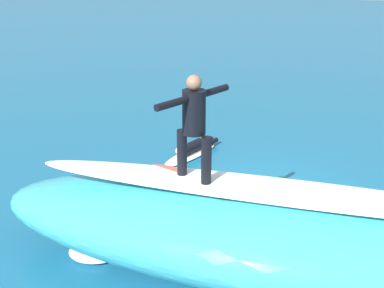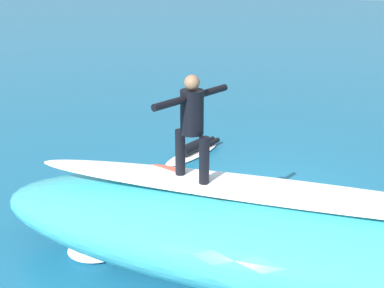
% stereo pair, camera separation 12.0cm
% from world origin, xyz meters
% --- Properties ---
extents(ground_plane, '(120.00, 120.00, 0.00)m').
position_xyz_m(ground_plane, '(0.00, 0.00, 0.00)').
color(ground_plane, '#196084').
extents(wave_crest, '(9.79, 2.84, 1.48)m').
position_xyz_m(wave_crest, '(-0.55, 2.62, 0.74)').
color(wave_crest, teal).
rests_on(wave_crest, ground_plane).
extents(wave_foam_lip, '(8.31, 1.03, 0.08)m').
position_xyz_m(wave_foam_lip, '(-0.55, 2.62, 1.52)').
color(wave_foam_lip, white).
rests_on(wave_foam_lip, wave_crest).
extents(surfboard_riding, '(1.97, 1.26, 0.08)m').
position_xyz_m(surfboard_riding, '(0.90, 2.63, 1.51)').
color(surfboard_riding, '#E0563D').
rests_on(surfboard_riding, wave_crest).
extents(surfer_riding, '(0.76, 1.49, 1.68)m').
position_xyz_m(surfer_riding, '(0.90, 2.63, 2.53)').
color(surfer_riding, black).
rests_on(surfer_riding, surfboard_riding).
extents(surfboard_paddling, '(1.23, 2.15, 0.08)m').
position_xyz_m(surfboard_paddling, '(2.34, -1.99, 0.04)').
color(surfboard_paddling, silver).
rests_on(surfboard_paddling, ground_plane).
extents(surfer_paddling, '(0.78, 1.64, 0.30)m').
position_xyz_m(surfer_paddling, '(2.29, -2.11, 0.21)').
color(surfer_paddling, black).
rests_on(surfer_paddling, surfboard_paddling).
extents(foam_patch_near, '(1.16, 0.97, 0.11)m').
position_xyz_m(foam_patch_near, '(1.05, 0.70, 0.05)').
color(foam_patch_near, white).
rests_on(foam_patch_near, ground_plane).
extents(foam_patch_mid, '(1.05, 0.93, 0.14)m').
position_xyz_m(foam_patch_mid, '(2.59, 2.92, 0.07)').
color(foam_patch_mid, white).
rests_on(foam_patch_mid, ground_plane).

